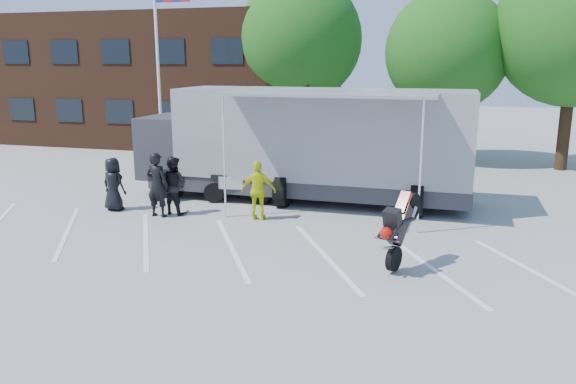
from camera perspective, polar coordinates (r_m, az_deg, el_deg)
The scene contains 14 objects.
ground at distance 13.40m, azimuth -8.15°, elevation -6.80°, with size 100.00×100.00×0.00m, color gray.
parking_bay_lines at distance 14.27m, azimuth -6.52°, elevation -5.48°, with size 18.00×5.00×0.01m, color white.
office_building at distance 33.19m, azimuth -11.66°, elevation 11.10°, with size 18.00×8.00×7.00m, color #4B2918.
flagpole at distance 24.35m, azimuth -12.61°, elevation 14.05°, with size 1.61×0.12×8.00m.
tree_left at distance 28.43m, azimuth 1.18°, elevation 15.22°, with size 6.12×6.12×8.64m.
tree_mid at distance 26.48m, azimuth 15.84°, elevation 13.55°, with size 5.44×5.44×7.68m.
tree_right at distance 26.45m, azimuth 27.21°, elevation 14.65°, with size 6.46×6.46×9.12m.
transporter_truck at distance 18.86m, azimuth 1.94°, elevation -0.79°, with size 11.54×5.56×3.67m, color gray, non-canonical shape.
parked_motorcycle at distance 18.43m, azimuth -5.19°, elevation -1.17°, with size 0.75×2.25×1.18m, color #BCBCC1, non-canonical shape.
stunt_bike_rider at distance 13.23m, azimuth 11.85°, elevation -7.23°, with size 0.75×1.59×1.87m, color black, non-canonical shape.
spectator_leather_a at distance 18.18m, azimuth -17.32°, elevation 0.76°, with size 0.81×0.53×1.66m, color black.
spectator_leather_b at distance 17.06m, azimuth -13.15°, elevation 0.72°, with size 0.71×0.46×1.94m, color black.
spectator_leather_c at distance 17.31m, azimuth -11.57°, elevation 0.68°, with size 0.86×0.67×1.77m, color black.
spectator_hivis at distance 16.34m, azimuth -3.02°, elevation 0.13°, with size 1.02×0.42×1.73m, color #D4E20B.
Camera 1 is at (5.23, -11.48, 4.55)m, focal length 35.00 mm.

